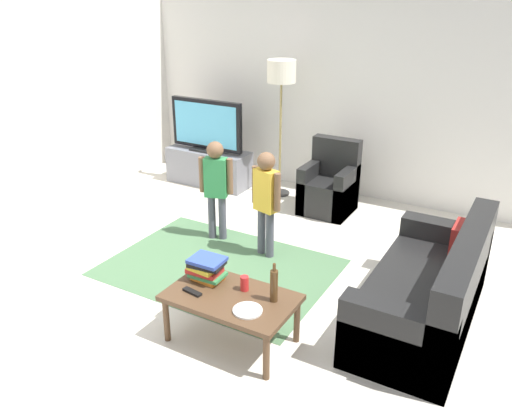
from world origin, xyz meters
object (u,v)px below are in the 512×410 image
(tv_stand, at_px, (209,167))
(plate, at_px, (248,310))
(tv, at_px, (207,126))
(couch, at_px, (432,294))
(armchair, at_px, (330,188))
(soda_can, at_px, (245,283))
(child_center, at_px, (266,195))
(book_stack, at_px, (206,269))
(coffee_table, at_px, (231,301))
(tv_remote, at_px, (192,292))
(child_near_tv, at_px, (216,182))
(floor_lamp, at_px, (281,79))
(bottle, at_px, (274,285))

(tv_stand, relative_size, plate, 5.45)
(tv, relative_size, couch, 0.61)
(armchair, distance_m, plate, 3.02)
(couch, bearing_deg, tv, 152.19)
(tv, relative_size, soda_can, 9.17)
(tv_stand, height_order, couch, couch)
(couch, height_order, plate, couch)
(child_center, relative_size, book_stack, 3.64)
(child_center, relative_size, coffee_table, 1.13)
(child_center, distance_m, tv_remote, 1.55)
(tv_stand, distance_m, child_center, 2.32)
(book_stack, xyz_separation_m, soda_can, (0.35, 0.02, -0.04))
(book_stack, bearing_deg, child_near_tv, 120.91)
(child_center, distance_m, coffee_table, 1.51)
(tv, bearing_deg, soda_can, -50.59)
(plate, bearing_deg, floor_lamp, 113.50)
(child_center, bearing_deg, armchair, 85.17)
(tv, distance_m, soda_can, 3.56)
(book_stack, bearing_deg, tv_stand, 124.40)
(couch, relative_size, bottle, 5.64)
(book_stack, xyz_separation_m, tv_remote, (0.02, -0.22, -0.09))
(bottle, bearing_deg, book_stack, -179.97)
(child_center, distance_m, bottle, 1.53)
(plate, bearing_deg, tv_remote, -180.00)
(soda_can, bearing_deg, armchair, 98.27)
(tv, height_order, floor_lamp, floor_lamp)
(couch, relative_size, plate, 8.18)
(tv_stand, distance_m, bottle, 3.76)
(tv_stand, xyz_separation_m, child_near_tv, (1.08, -1.40, 0.43))
(armchair, xyz_separation_m, floor_lamp, (-0.80, 0.19, 1.25))
(book_stack, bearing_deg, tv, 124.60)
(child_near_tv, relative_size, child_center, 1.00)
(soda_can, bearing_deg, couch, 35.03)
(child_near_tv, relative_size, book_stack, 3.62)
(tv_stand, height_order, armchair, armchair)
(child_near_tv, distance_m, book_stack, 1.61)
(armchair, bearing_deg, coffee_table, -83.07)
(tv_stand, relative_size, coffee_table, 1.20)
(coffee_table, bearing_deg, soda_can, 67.38)
(child_center, xyz_separation_m, book_stack, (0.17, -1.30, -0.15))
(tv_stand, xyz_separation_m, book_stack, (1.90, -2.78, 0.28))
(tv, height_order, coffee_table, tv)
(bottle, bearing_deg, tv, 132.41)
(floor_lamp, relative_size, tv_remote, 10.47)
(armchair, distance_m, floor_lamp, 1.50)
(child_near_tv, xyz_separation_m, plate, (1.34, -1.60, -0.25))
(floor_lamp, xyz_separation_m, coffee_table, (1.15, -3.03, -1.17))
(armchair, distance_m, child_center, 1.49)
(child_near_tv, distance_m, soda_can, 1.81)
(couch, bearing_deg, child_near_tv, 168.99)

